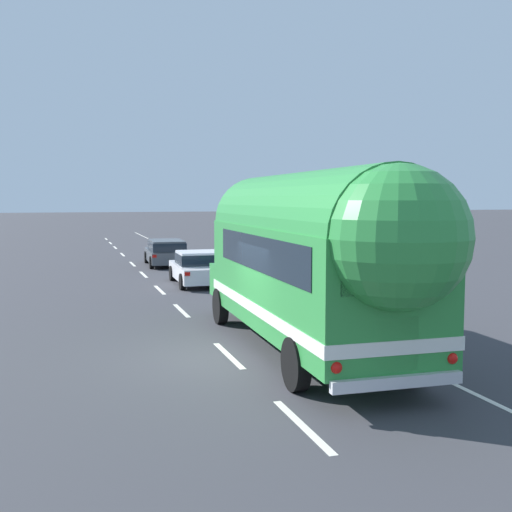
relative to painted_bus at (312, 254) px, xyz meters
name	(u,v)px	position (x,y,z in m)	size (l,w,h in m)	color
ground_plane	(231,357)	(-1.75, 0.46, -2.30)	(300.00, 300.00, 0.00)	#38383D
lane_markings	(212,281)	(0.75, 12.94, -2.30)	(3.69, 80.00, 0.01)	silver
painted_bus	(312,254)	(0.00, 0.00, 0.00)	(2.79, 10.93, 4.12)	#2D8C3D
car_lead	(199,267)	(0.04, 12.23, -1.58)	(2.11, 4.30, 1.37)	white
car_second	(166,251)	(-0.15, 19.66, -1.52)	(2.09, 4.43, 1.37)	#474C51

